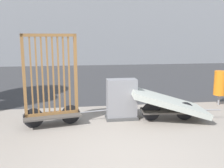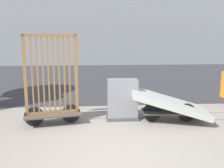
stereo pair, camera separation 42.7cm
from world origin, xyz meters
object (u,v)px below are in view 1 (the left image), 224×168
bike_cart_with_bedframe (52,94)px  trash_bin (220,83)px  utility_cabinet (122,101)px  bike_cart_with_mattress (168,103)px

bike_cart_with_bedframe → trash_bin: (4.98, 1.23, -0.11)m
bike_cart_with_bedframe → trash_bin: bike_cart_with_bedframe is taller
bike_cart_with_bedframe → utility_cabinet: (1.72, 0.26, -0.31)m
utility_cabinet → trash_bin: size_ratio=0.99×
bike_cart_with_mattress → bike_cart_with_bedframe: bearing=-174.9°
bike_cart_with_mattress → trash_bin: trash_bin is taller
utility_cabinet → trash_bin: (3.26, 0.97, 0.20)m
bike_cart_with_bedframe → bike_cart_with_mattress: bike_cart_with_bedframe is taller
trash_bin → bike_cart_with_bedframe: bearing=-166.1°
bike_cart_with_bedframe → utility_cabinet: 1.77m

